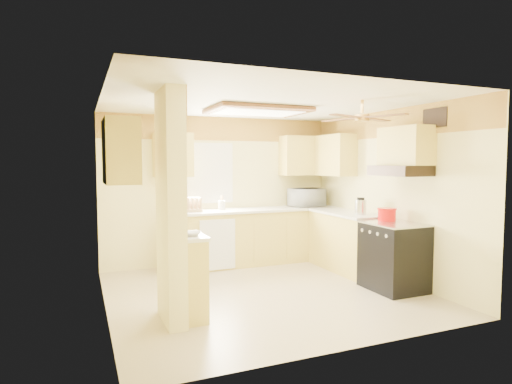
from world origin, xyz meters
name	(u,v)px	position (x,y,z in m)	size (l,w,h in m)	color
floor	(265,292)	(0.00, 0.00, 0.00)	(4.00, 4.00, 0.00)	tan
ceiling	(265,103)	(0.00, 0.00, 2.50)	(4.00, 4.00, 0.00)	white
wall_back	(221,190)	(0.00, 1.90, 1.25)	(4.00, 4.00, 0.00)	#EEE291
wall_front	(350,216)	(0.00, -1.90, 1.25)	(4.00, 4.00, 0.00)	#EEE291
wall_left	(104,205)	(-2.00, 0.00, 1.25)	(3.80, 3.80, 0.00)	#EEE291
wall_right	(388,195)	(2.00, 0.00, 1.25)	(3.80, 3.80, 0.00)	#EEE291
wallpaper_border	(221,129)	(0.00, 1.88, 2.30)	(4.00, 0.02, 0.40)	yellow
partition_column	(171,207)	(-1.35, -0.55, 1.25)	(0.20, 0.70, 2.50)	#EEE291
partition_ledge	(191,278)	(-1.13, -0.55, 0.45)	(0.25, 0.55, 0.90)	#E7C85A
ledge_top	(191,236)	(-1.13, -0.55, 0.92)	(0.28, 0.58, 0.04)	white
lower_cabinets_back	(254,237)	(0.50, 1.60, 0.45)	(3.00, 0.60, 0.90)	#E7C85A
lower_cabinets_right	(347,242)	(1.70, 0.60, 0.45)	(0.60, 1.40, 0.90)	#E7C85A
countertop_back	(254,210)	(0.50, 1.59, 0.92)	(3.04, 0.64, 0.04)	white
countertop_right	(347,213)	(1.69, 0.60, 0.92)	(0.64, 1.44, 0.04)	white
dishwasher_panel	(218,245)	(-0.25, 1.29, 0.43)	(0.58, 0.02, 0.80)	white
window	(207,173)	(-0.25, 1.89, 1.55)	(0.92, 0.02, 1.02)	white
upper_cab_back_left	(173,155)	(-0.85, 1.72, 1.85)	(0.60, 0.35, 0.70)	#E7C85A
upper_cab_back_right	(305,156)	(1.55, 1.72, 1.85)	(0.90, 0.35, 0.70)	#E7C85A
upper_cab_right	(332,155)	(1.82, 1.25, 1.85)	(0.35, 1.00, 0.70)	#E7C85A
upper_cab_left_wall	(121,151)	(-1.82, -0.25, 1.85)	(0.35, 0.75, 0.70)	#E7C85A
upper_cab_over_stove	(405,146)	(1.82, -0.55, 1.95)	(0.35, 0.76, 0.52)	#E7C85A
stove	(394,256)	(1.67, -0.55, 0.46)	(0.68, 0.77, 0.92)	black
range_hood	(400,171)	(1.74, -0.55, 1.62)	(0.50, 0.76, 0.14)	black
poster_menu	(180,151)	(-1.24, -0.55, 1.85)	(0.02, 0.42, 0.57)	black
poster_nashville	(181,211)	(-1.24, -0.55, 1.20)	(0.02, 0.42, 0.57)	black
ceiling_light_panel	(257,111)	(0.10, 0.50, 2.46)	(1.35, 0.95, 0.06)	brown
ceiling_fan	(362,117)	(1.00, -0.70, 2.29)	(1.15, 1.15, 0.26)	gold
vent_grate	(435,118)	(1.98, -0.90, 2.30)	(0.02, 0.40, 0.25)	black
microwave	(307,197)	(1.52, 1.59, 1.10)	(0.58, 0.40, 0.32)	white
bowl	(193,234)	(-1.13, -0.64, 0.96)	(0.19, 0.19, 0.05)	white
dutch_oven	(387,214)	(1.73, -0.32, 1.00)	(0.26, 0.26, 0.18)	red
kettle	(361,207)	(1.68, 0.22, 1.06)	(0.17, 0.17, 0.26)	silver
dish_rack	(189,206)	(-0.63, 1.64, 1.02)	(0.40, 0.30, 0.23)	tan
utensil_crock	(222,205)	(-0.05, 1.70, 1.02)	(0.12, 0.12, 0.23)	white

